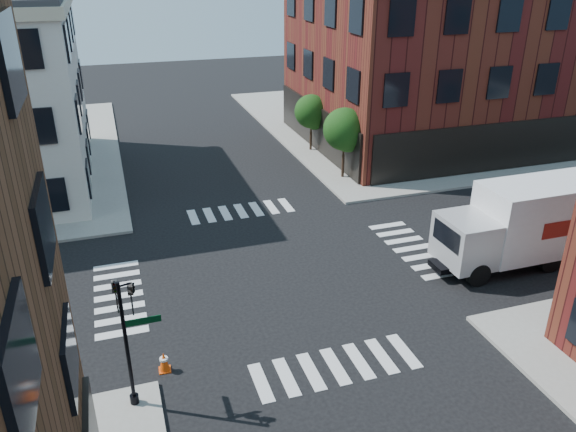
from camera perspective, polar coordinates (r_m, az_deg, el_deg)
The scene contains 8 objects.
ground at distance 25.81m, azimuth -1.13°, elevation -5.56°, with size 120.00×120.00×0.00m, color black.
sidewalk_ne at distance 52.08m, azimuth 14.62°, elevation 9.51°, with size 30.00×30.00×0.15m, color gray.
building_ne at distance 46.57m, azimuth 18.17°, elevation 14.86°, with size 25.00×16.00×12.00m, color #4B1312.
tree_near at distance 35.69m, azimuth 5.85°, elevation 8.55°, with size 2.69×2.69×4.49m.
tree_far at distance 41.13m, azimuth 2.47°, elevation 10.40°, with size 2.43×2.43×4.07m.
signal_pole at distance 17.84m, azimuth -16.03°, elevation -11.04°, with size 1.29×1.24×4.60m.
box_truck at distance 27.89m, azimuth 23.31°, elevation -0.63°, with size 8.63×2.76×3.88m.
traffic_cone at distance 20.39m, azimuth -12.48°, elevation -14.27°, with size 0.44×0.44×0.76m.
Camera 1 is at (-6.41, -21.36, 12.98)m, focal length 35.00 mm.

